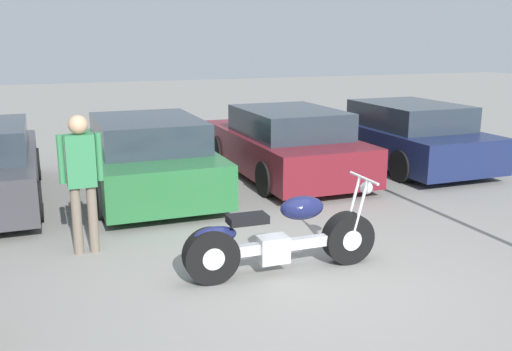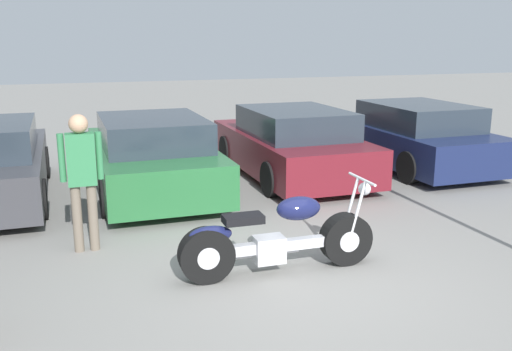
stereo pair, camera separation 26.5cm
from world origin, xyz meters
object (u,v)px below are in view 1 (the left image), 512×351
Objects in this scene: person_standing at (81,172)px; parked_car_navy at (403,135)px; parked_car_green at (146,157)px; parked_car_maroon at (284,144)px; motorcycle at (280,239)px.

parked_car_navy is at bearing 23.36° from person_standing.
parked_car_navy is (5.41, 0.27, 0.00)m from parked_car_green.
parked_car_green is 5.41m from parked_car_navy.
parked_car_maroon is at bearing 36.01° from person_standing.
parked_car_green and parked_car_navy have the same top height.
person_standing is at bearing 144.68° from motorcycle.
parked_car_navy reaches higher than motorcycle.
parked_car_green is at bearing -177.17° from parked_car_navy.
parked_car_green is 2.92m from person_standing.
person_standing is (-1.24, -2.61, 0.41)m from parked_car_green.
parked_car_maroon is 2.49× the size of person_standing.
parked_car_green is 1.00× the size of parked_car_navy.
motorcycle is 6.33m from parked_car_navy.
parked_car_maroon is at bearing -179.92° from parked_car_navy.
parked_car_green is (-0.76, 4.03, 0.22)m from motorcycle.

